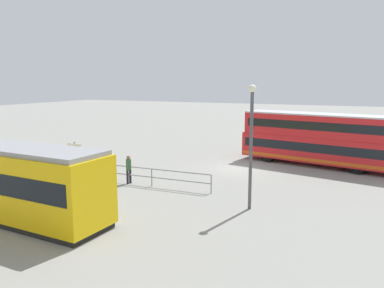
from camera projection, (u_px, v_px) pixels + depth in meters
name	position (u px, v px, depth m)	size (l,w,h in m)	color
ground_plane	(237.00, 168.00, 27.20)	(160.00, 160.00, 0.00)	gray
double_decker_bus	(318.00, 139.00, 27.87)	(11.51, 4.85, 3.85)	red
pedestrian_near_railing	(129.00, 167.00, 22.94)	(0.39, 0.39, 1.74)	black
pedestrian_railing	(152.00, 174.00, 22.40)	(7.58, 0.27, 1.08)	gray
info_sign	(75.00, 152.00, 24.71)	(1.20, 0.14, 2.27)	slate
street_lamp	(251.00, 137.00, 17.91)	(0.36, 0.36, 6.00)	#4C4C51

